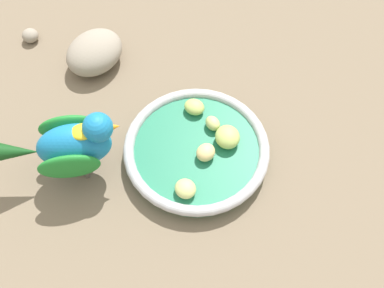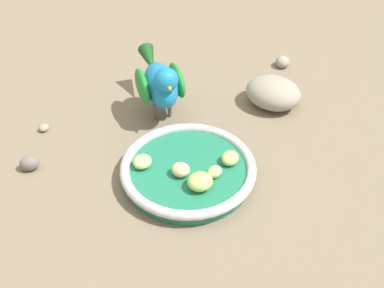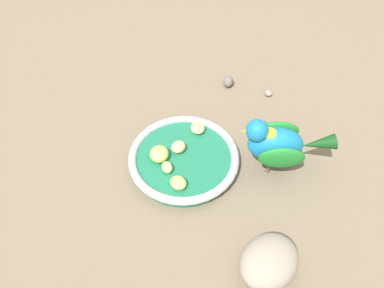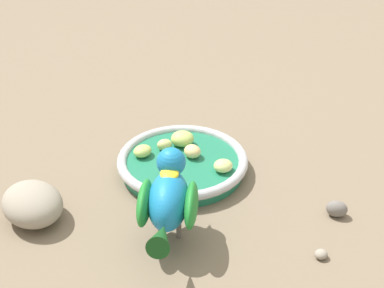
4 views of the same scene
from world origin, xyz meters
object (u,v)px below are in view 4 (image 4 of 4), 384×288
Objects in this scene: feeding_bowl at (183,163)px; apple_piece_0 at (164,145)px; apple_piece_2 at (192,151)px; apple_piece_1 at (223,166)px; pebble_2 at (321,254)px; apple_piece_3 at (143,151)px; pebble_1 at (337,209)px; rock_large at (32,204)px; parrot at (168,199)px; apple_piece_4 at (185,138)px.

apple_piece_0 reaches higher than feeding_bowl.
apple_piece_2 reaches higher than apple_piece_0.
apple_piece_1 is 0.06m from apple_piece_2.
feeding_bowl is 0.27m from pebble_2.
apple_piece_3 is (0.04, -0.00, -0.00)m from apple_piece_0.
feeding_bowl is 0.24m from pebble_1.
apple_piece_0 is at bearing -172.36° from rock_large.
apple_piece_2 reaches higher than apple_piece_1.
parrot reaches higher than apple_piece_1.
apple_piece_4 is 0.27m from pebble_1.
rock_large is at bearing -2.56° from apple_piece_2.
pebble_1 is (-0.23, 0.08, -0.06)m from parrot.
parrot is 8.73× the size of pebble_2.
apple_piece_0 reaches higher than pebble_1.
apple_piece_1 is at bearing 129.24° from apple_piece_3.
parrot is 0.25m from pebble_1.
feeding_bowl is 0.02m from apple_piece_2.
pebble_2 is at bearing -95.13° from parrot.
apple_piece_2 is at bearing -83.46° from pebble_2.
pebble_2 is (-0.05, 0.26, -0.01)m from feeding_bowl.
apple_piece_1 and apple_piece_3 have the same top height.
rock_large is at bearing -14.22° from apple_piece_1.
pebble_2 is at bearing 100.36° from feeding_bowl.
parrot is (0.09, 0.17, 0.04)m from apple_piece_0.
apple_piece_4 reaches higher than apple_piece_1.
apple_piece_4 reaches higher than apple_piece_0.
rock_large is (0.24, -0.01, 0.01)m from feeding_bowl.
pebble_1 is (-0.09, 0.15, -0.02)m from apple_piece_1.
rock_large is 3.28× the size of pebble_1.
parrot is at bearing 47.53° from apple_piece_2.
apple_piece_2 is 0.26m from pebble_2.
pebble_1 is at bearing 117.19° from apple_piece_2.
apple_piece_0 is 0.11m from apple_piece_1.
feeding_bowl is at bearing 101.27° from apple_piece_0.
feeding_bowl reaches higher than pebble_1.
parrot is (0.13, 0.17, 0.03)m from apple_piece_4.
apple_piece_2 is at bearing -62.81° from pebble_1.
pebble_1 is at bearing 111.67° from apple_piece_4.
apple_piece_4 is at bearing -84.52° from apple_piece_1.
pebble_2 is at bearing 33.86° from pebble_1.
parrot reaches higher than pebble_2.
apple_piece_4 is (-0.03, -0.04, 0.02)m from feeding_bowl.
pebble_2 is at bearing 93.97° from apple_piece_4.
apple_piece_1 is 0.10m from apple_piece_4.
apple_piece_1 is 0.21m from pebble_2.
apple_piece_1 is at bearing 95.48° from apple_piece_4.
pebble_2 is at bearing 107.22° from apple_piece_3.
rock_large is at bearing -31.39° from pebble_1.
apple_piece_3 is 1.77× the size of pebble_2.
apple_piece_0 is 0.65× the size of apple_piece_4.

